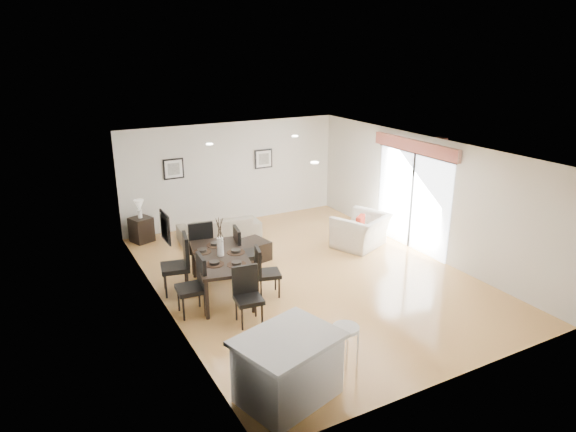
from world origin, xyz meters
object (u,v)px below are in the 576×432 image
dining_chair_wnear (196,282)px  dining_chair_head (247,292)px  side_table (141,230)px  kitchen_island (288,367)px  bar_stool (346,334)px  dining_chair_wfar (180,261)px  sofa (219,228)px  dining_chair_foot (200,243)px  armchair (361,231)px  dining_chair_efar (243,250)px  dining_chair_enear (264,269)px  dining_table (221,259)px  coffee_table (244,253)px

dining_chair_wnear → dining_chair_head: 0.98m
dining_chair_head → side_table: dining_chair_head is taller
kitchen_island → bar_stool: (0.93, -0.00, 0.25)m
dining_chair_wfar → dining_chair_head: dining_chair_wfar is taller
sofa → dining_chair_wfar: dining_chair_wfar is taller
dining_chair_foot → side_table: bearing=-67.1°
armchair → kitchen_island: 5.83m
dining_chair_wnear → sofa: bearing=156.7°
dining_chair_wfar → dining_chair_head: 1.78m
sofa → armchair: size_ratio=1.65×
dining_chair_head → kitchen_island: (-0.36, -2.14, -0.09)m
dining_chair_wfar → sofa: bearing=155.5°
dining_chair_efar → kitchen_island: (-1.02, -3.83, -0.13)m
dining_chair_head → dining_chair_foot: dining_chair_foot is taller
armchair → kitchen_island: (-4.17, -4.07, 0.08)m
sofa → dining_chair_enear: 3.29m
dining_table → bar_stool: bearing=-68.7°
dining_chair_foot → coffee_table: bearing=-171.9°
dining_table → dining_chair_foot: bearing=102.0°
side_table → dining_table: bearing=-78.7°
sofa → dining_chair_wnear: bearing=67.3°
armchair → dining_table: (-3.83, -0.74, 0.32)m
armchair → dining_chair_wnear: (-4.50, -1.22, 0.21)m
dining_chair_wnear → kitchen_island: (0.33, -2.85, -0.13)m
sofa → kitchen_island: bearing=82.0°
dining_chair_head → dining_chair_foot: (-0.02, 2.37, 0.07)m
dining_chair_wfar → side_table: 3.11m
dining_chair_wfar → armchair: bearing=104.9°
armchair → dining_chair_efar: dining_chair_efar is taller
kitchen_island → coffee_table: bearing=57.1°
sofa → dining_table: dining_table is taller
armchair → bar_stool: (-3.24, -4.07, 0.33)m
dining_chair_head → dining_chair_wnear: bearing=140.8°
sofa → side_table: bearing=-18.7°
dining_table → dining_chair_efar: dining_chair_efar is taller
dining_chair_wfar → kitchen_island: (0.32, -3.79, -0.18)m
dining_chair_wnear → coffee_table: dining_chair_wnear is taller
dining_table → side_table: bearing=112.7°
dining_chair_wfar → dining_chair_foot: (0.66, 0.72, -0.02)m
side_table → dining_chair_foot: bearing=-73.7°
dining_table → dining_chair_wfar: dining_chair_wfar is taller
dining_table → dining_chair_wnear: bearing=-132.7°
armchair → side_table: (-4.53, 2.82, -0.09)m
side_table → bar_stool: 7.02m
sofa → armchair: (2.80, -2.06, 0.10)m
armchair → dining_chair_wfar: (-4.49, -0.28, 0.26)m
sofa → dining_table: bearing=74.5°
dining_chair_enear → kitchen_island: bearing=175.5°
coffee_table → dining_chair_foot: bearing=170.3°
dining_chair_wfar → kitchen_island: dining_chair_wfar is taller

